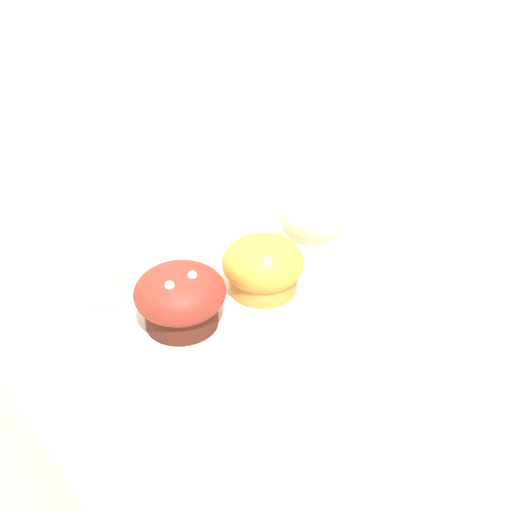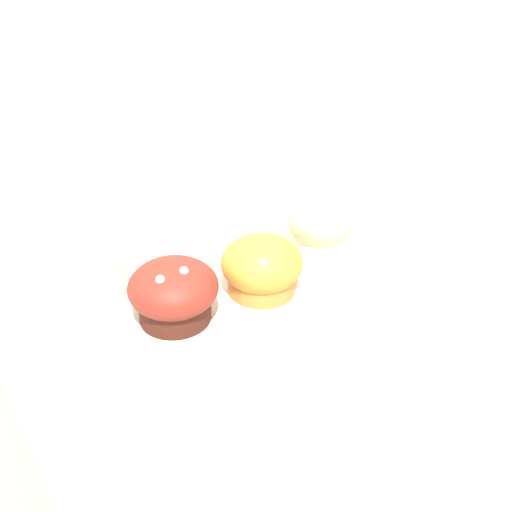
% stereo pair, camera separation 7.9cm
% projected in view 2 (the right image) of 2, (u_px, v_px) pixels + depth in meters
% --- Properties ---
extents(wall_back, '(3.20, 0.10, 1.80)m').
position_uv_depth(wall_back, '(192.00, 149.00, 1.26)').
color(wall_back, beige).
rests_on(wall_back, ground).
extents(display_counter, '(1.00, 0.64, 0.91)m').
position_uv_depth(display_counter, '(363.00, 491.00, 1.06)').
color(display_counter, silver).
rests_on(display_counter, ground).
extents(muffin_front_center, '(0.10, 0.10, 0.08)m').
position_uv_depth(muffin_front_center, '(320.00, 227.00, 0.86)').
color(muffin_front_center, white).
rests_on(muffin_front_center, display_counter).
extents(muffin_back_left, '(0.11, 0.11, 0.08)m').
position_uv_depth(muffin_back_left, '(262.00, 267.00, 0.78)').
color(muffin_back_left, '#CD8437').
rests_on(muffin_back_left, display_counter).
extents(muffin_back_right, '(0.11, 0.11, 0.08)m').
position_uv_depth(muffin_back_right, '(174.00, 292.00, 0.73)').
color(muffin_back_right, '#461E14').
rests_on(muffin_back_right, display_counter).
extents(price_card, '(0.06, 0.05, 0.06)m').
position_uv_depth(price_card, '(104.00, 277.00, 0.77)').
color(price_card, white).
rests_on(price_card, display_counter).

